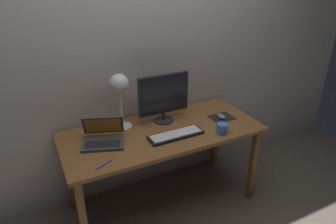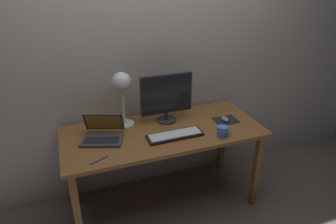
# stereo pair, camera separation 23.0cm
# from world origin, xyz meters

# --- Properties ---
(ground_plane) EXTENTS (4.80, 4.80, 0.00)m
(ground_plane) POSITION_xyz_m (0.00, 0.00, 0.00)
(ground_plane) COLOR brown
(ground_plane) RESTS_ON ground
(back_wall) EXTENTS (4.80, 0.06, 2.60)m
(back_wall) POSITION_xyz_m (0.00, 0.40, 1.30)
(back_wall) COLOR #A8A099
(back_wall) RESTS_ON ground
(desk) EXTENTS (1.60, 0.70, 0.74)m
(desk) POSITION_xyz_m (0.00, 0.00, 0.66)
(desk) COLOR brown
(desk) RESTS_ON ground
(monitor) EXTENTS (0.44, 0.17, 0.42)m
(monitor) POSITION_xyz_m (0.08, 0.15, 0.97)
(monitor) COLOR #28282B
(monitor) RESTS_ON desk
(keyboard_main) EXTENTS (0.44, 0.15, 0.03)m
(keyboard_main) POSITION_xyz_m (0.05, -0.13, 0.75)
(keyboard_main) COLOR black
(keyboard_main) RESTS_ON desk
(laptop) EXTENTS (0.37, 0.34, 0.19)m
(laptop) POSITION_xyz_m (-0.47, 0.04, 0.79)
(laptop) COLOR #38383A
(laptop) RESTS_ON desk
(desk_lamp) EXTENTS (0.16, 0.16, 0.46)m
(desk_lamp) POSITION_xyz_m (-0.27, 0.20, 1.07)
(desk_lamp) COLOR beige
(desk_lamp) RESTS_ON desk
(mousepad) EXTENTS (0.20, 0.16, 0.00)m
(mousepad) POSITION_xyz_m (0.56, -0.02, 0.74)
(mousepad) COLOR black
(mousepad) RESTS_ON desk
(mouse) EXTENTS (0.06, 0.10, 0.03)m
(mouse) POSITION_xyz_m (0.55, -0.03, 0.76)
(mouse) COLOR slate
(mouse) RESTS_ON mousepad
(coffee_mug) EXTENTS (0.12, 0.08, 0.08)m
(coffee_mug) POSITION_xyz_m (0.40, -0.25, 0.78)
(coffee_mug) COLOR #3F72CC
(coffee_mug) RESTS_ON desk
(pen) EXTENTS (0.13, 0.07, 0.01)m
(pen) POSITION_xyz_m (-0.55, -0.26, 0.74)
(pen) COLOR #2633A5
(pen) RESTS_ON desk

